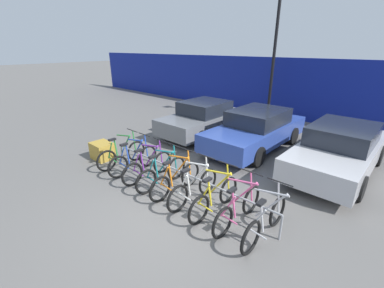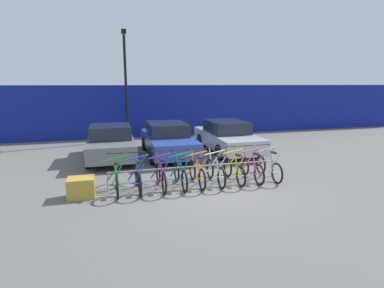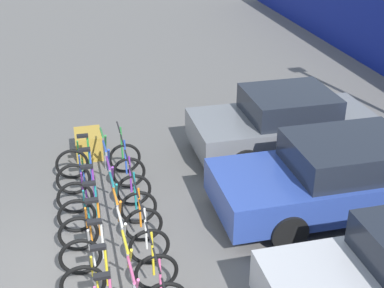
{
  "view_description": "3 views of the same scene",
  "coord_description": "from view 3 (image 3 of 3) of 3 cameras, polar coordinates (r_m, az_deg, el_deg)",
  "views": [
    {
      "loc": [
        3.63,
        -3.37,
        3.47
      ],
      "look_at": [
        -0.87,
        1.56,
        0.93
      ],
      "focal_mm": 24.0,
      "sensor_mm": 36.0,
      "label": 1
    },
    {
      "loc": [
        -2.92,
        -7.86,
        3.04
      ],
      "look_at": [
        -0.55,
        0.82,
        1.23
      ],
      "focal_mm": 28.0,
      "sensor_mm": 36.0,
      "label": 2
    },
    {
      "loc": [
        6.77,
        0.11,
        5.51
      ],
      "look_at": [
        -1.8,
        2.21,
        1.03
      ],
      "focal_mm": 50.0,
      "sensor_mm": 36.0,
      "label": 3
    }
  ],
  "objects": [
    {
      "name": "bicycle_yellow",
      "position": [
        7.92,
        -7.68,
        -13.74
      ],
      "size": [
        0.68,
        1.71,
        1.05
      ],
      "rotation": [
        0.0,
        0.0,
        0.03
      ],
      "color": "black",
      "rests_on": "ground"
    },
    {
      "name": "bicycle_blue",
      "position": [
        10.37,
        -9.65,
        -3.14
      ],
      "size": [
        0.68,
        1.71,
        1.05
      ],
      "rotation": [
        0.0,
        0.0,
        0.02
      ],
      "color": "black",
      "rests_on": "ground"
    },
    {
      "name": "cargo_crate",
      "position": [
        11.78,
        -10.97,
        0.02
      ],
      "size": [
        0.7,
        0.56,
        0.55
      ],
      "primitive_type": "cube",
      "color": "#B28C33",
      "rests_on": "ground"
    },
    {
      "name": "bicycle_white",
      "position": [
        8.4,
        -8.19,
        -11.05
      ],
      "size": [
        0.68,
        1.71,
        1.05
      ],
      "rotation": [
        0.0,
        0.0,
        -0.02
      ],
      "color": "black",
      "rests_on": "ground"
    },
    {
      "name": "bike_rack",
      "position": [
        8.79,
        -7.69,
        -8.05
      ],
      "size": [
        5.34,
        0.04,
        0.57
      ],
      "color": "gray",
      "rests_on": "ground"
    },
    {
      "name": "bicycle_orange",
      "position": [
        8.88,
        -8.62,
        -8.74
      ],
      "size": [
        0.68,
        1.71,
        1.05
      ],
      "rotation": [
        0.0,
        0.0,
        -0.03
      ],
      "color": "black",
      "rests_on": "ground"
    },
    {
      "name": "ground_plane",
      "position": [
        8.72,
        -11.64,
        -12.9
      ],
      "size": [
        120.0,
        120.0,
        0.0
      ],
      "primitive_type": "plane",
      "color": "#605E5B"
    },
    {
      "name": "bicycle_green",
      "position": [
        10.9,
        -9.93,
        -1.6
      ],
      "size": [
        0.68,
        1.71,
        1.05
      ],
      "rotation": [
        0.0,
        0.0,
        -0.01
      ],
      "color": "black",
      "rests_on": "ground"
    },
    {
      "name": "car_blue",
      "position": [
        9.9,
        15.72,
        -3.31
      ],
      "size": [
        1.91,
        4.57,
        1.4
      ],
      "color": "#2D479E",
      "rests_on": "ground"
    },
    {
      "name": "car_grey",
      "position": [
        11.71,
        9.77,
        2.21
      ],
      "size": [
        1.91,
        3.93,
        1.4
      ],
      "color": "slate",
      "rests_on": "ground"
    },
    {
      "name": "bicycle_teal",
      "position": [
        9.31,
        -8.96,
        -6.9
      ],
      "size": [
        0.68,
        1.71,
        1.05
      ],
      "rotation": [
        0.0,
        0.0,
        -0.02
      ],
      "color": "black",
      "rests_on": "ground"
    },
    {
      "name": "bicycle_purple",
      "position": [
        9.8,
        -9.3,
        -5.05
      ],
      "size": [
        0.68,
        1.71,
        1.05
      ],
      "rotation": [
        0.0,
        0.0,
        0.03
      ],
      "color": "black",
      "rests_on": "ground"
    }
  ]
}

